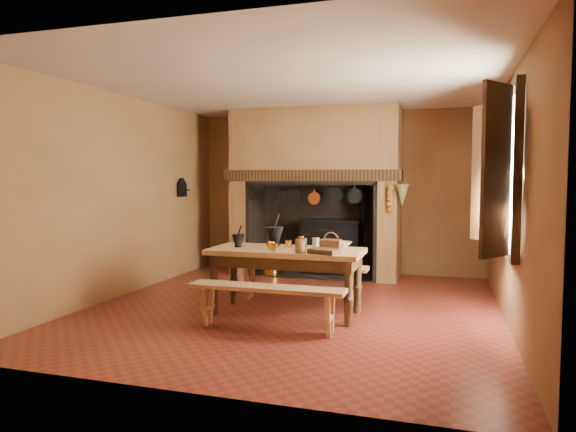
{
  "coord_description": "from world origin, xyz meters",
  "views": [
    {
      "loc": [
        1.81,
        -6.16,
        1.61
      ],
      "look_at": [
        -0.18,
        0.3,
        1.14
      ],
      "focal_mm": 32.0,
      "sensor_mm": 36.0,
      "label": 1
    }
  ],
  "objects_px": {
    "bench_front": "(266,297)",
    "coffee_grinder": "(301,242)",
    "iron_range": "(332,246)",
    "work_table": "(286,259)",
    "mixing_bowl": "(338,245)",
    "wicker_basket": "(331,244)"
  },
  "relations": [
    {
      "from": "work_table",
      "to": "wicker_basket",
      "type": "xyz_separation_m",
      "value": [
        0.54,
        0.03,
        0.2
      ]
    },
    {
      "from": "work_table",
      "to": "wicker_basket",
      "type": "distance_m",
      "value": 0.57
    },
    {
      "from": "iron_range",
      "to": "bench_front",
      "type": "xyz_separation_m",
      "value": [
        0.04,
        -3.49,
        -0.12
      ]
    },
    {
      "from": "mixing_bowl",
      "to": "wicker_basket",
      "type": "height_order",
      "value": "wicker_basket"
    },
    {
      "from": "mixing_bowl",
      "to": "wicker_basket",
      "type": "relative_size",
      "value": 1.36
    },
    {
      "from": "wicker_basket",
      "to": "work_table",
      "type": "bearing_deg",
      "value": -176.55
    },
    {
      "from": "iron_range",
      "to": "work_table",
      "type": "relative_size",
      "value": 0.87
    },
    {
      "from": "mixing_bowl",
      "to": "bench_front",
      "type": "bearing_deg",
      "value": -121.18
    },
    {
      "from": "bench_front",
      "to": "coffee_grinder",
      "type": "relative_size",
      "value": 10.15
    },
    {
      "from": "coffee_grinder",
      "to": "wicker_basket",
      "type": "height_order",
      "value": "wicker_basket"
    },
    {
      "from": "bench_front",
      "to": "wicker_basket",
      "type": "xyz_separation_m",
      "value": [
        0.54,
        0.74,
        0.5
      ]
    },
    {
      "from": "coffee_grinder",
      "to": "mixing_bowl",
      "type": "distance_m",
      "value": 0.46
    },
    {
      "from": "iron_range",
      "to": "work_table",
      "type": "bearing_deg",
      "value": -89.25
    },
    {
      "from": "work_table",
      "to": "wicker_basket",
      "type": "height_order",
      "value": "wicker_basket"
    },
    {
      "from": "bench_front",
      "to": "coffee_grinder",
      "type": "height_order",
      "value": "coffee_grinder"
    },
    {
      "from": "wicker_basket",
      "to": "iron_range",
      "type": "bearing_deg",
      "value": 102.51
    },
    {
      "from": "coffee_grinder",
      "to": "mixing_bowl",
      "type": "bearing_deg",
      "value": 13.0
    },
    {
      "from": "wicker_basket",
      "to": "mixing_bowl",
      "type": "bearing_deg",
      "value": 79.13
    },
    {
      "from": "mixing_bowl",
      "to": "work_table",
      "type": "bearing_deg",
      "value": -156.76
    },
    {
      "from": "iron_range",
      "to": "bench_front",
      "type": "relative_size",
      "value": 0.93
    },
    {
      "from": "bench_front",
      "to": "wicker_basket",
      "type": "height_order",
      "value": "wicker_basket"
    },
    {
      "from": "iron_range",
      "to": "mixing_bowl",
      "type": "height_order",
      "value": "iron_range"
    }
  ]
}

